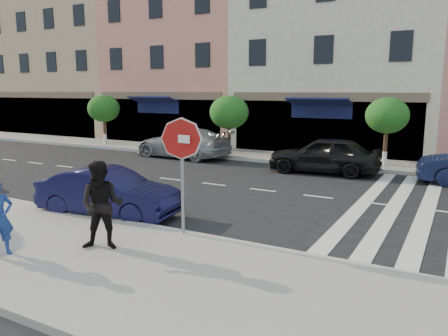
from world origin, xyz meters
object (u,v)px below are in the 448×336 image
(walker, at_px, (102,205))
(car_near_mid, at_px, (108,192))
(car_far_left, at_px, (183,143))
(car_far_mid, at_px, (324,155))
(stop_sign, at_px, (182,151))

(walker, xyz_separation_m, car_near_mid, (-2.02, 2.30, -0.43))
(car_far_left, bearing_deg, car_far_mid, 88.46)
(car_far_mid, bearing_deg, stop_sign, -7.73)
(walker, xyz_separation_m, car_far_left, (-6.29, 12.26, -0.33))
(car_near_mid, bearing_deg, walker, -146.27)
(car_near_mid, distance_m, car_far_mid, 9.83)
(stop_sign, bearing_deg, car_near_mid, 169.40)
(stop_sign, bearing_deg, walker, -117.68)
(stop_sign, height_order, car_far_mid, stop_sign)
(car_near_mid, bearing_deg, stop_sign, -110.41)
(stop_sign, distance_m, car_near_mid, 3.36)
(car_far_left, relative_size, car_far_mid, 1.15)
(stop_sign, bearing_deg, car_far_left, 126.32)
(car_near_mid, distance_m, car_far_left, 10.84)
(car_far_mid, bearing_deg, car_near_mid, -25.42)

